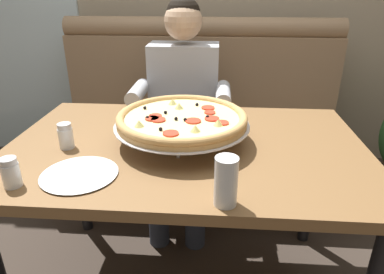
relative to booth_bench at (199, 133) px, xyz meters
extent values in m
cube|color=#937556|center=(0.00, -0.13, -0.17)|extent=(1.87, 0.60, 0.46)
cube|color=#937556|center=(0.00, 0.26, 0.29)|extent=(1.87, 0.18, 0.65)
cylinder|color=#937556|center=(0.00, 0.26, 0.66)|extent=(1.87, 0.14, 0.14)
cube|color=brown|center=(0.00, -0.92, 0.34)|extent=(1.40, 0.91, 0.04)
cylinder|color=black|center=(-0.63, -0.54, -0.04)|extent=(0.06, 0.06, 0.72)
cylinder|color=black|center=(0.63, -0.54, -0.04)|extent=(0.06, 0.06, 0.72)
cube|color=#2D3342|center=(-0.08, -0.38, 0.14)|extent=(0.34, 0.40, 0.15)
cylinder|color=#2D3342|center=(-0.18, -0.63, -0.17)|extent=(0.11, 0.11, 0.46)
cylinder|color=#2D3342|center=(0.02, -0.63, -0.17)|extent=(0.11, 0.11, 0.46)
cube|color=#B2B7C1|center=(-0.08, -0.16, 0.34)|extent=(0.40, 0.22, 0.56)
cylinder|color=#B2B7C1|center=(-0.31, -0.38, 0.40)|extent=(0.08, 0.28, 0.08)
cylinder|color=#B2B7C1|center=(0.15, -0.38, 0.40)|extent=(0.08, 0.28, 0.08)
sphere|color=#DBB28E|center=(-0.08, -0.18, 0.75)|extent=(0.21, 0.21, 0.21)
sphere|color=black|center=(-0.08, -0.17, 0.78)|extent=(0.19, 0.19, 0.19)
cylinder|color=silver|center=(-0.02, -1.04, 0.39)|extent=(0.01, 0.01, 0.07)
cylinder|color=silver|center=(-0.14, -0.84, 0.39)|extent=(0.01, 0.01, 0.07)
cylinder|color=silver|center=(0.10, -0.84, 0.39)|extent=(0.01, 0.01, 0.07)
torus|color=silver|center=(-0.02, -0.91, 0.42)|extent=(0.29, 0.29, 0.01)
cylinder|color=silver|center=(-0.02, -0.91, 0.43)|extent=(0.53, 0.53, 0.00)
cylinder|color=tan|center=(-0.02, -0.91, 0.44)|extent=(0.50, 0.50, 0.02)
torus|color=tan|center=(-0.02, -0.91, 0.46)|extent=(0.51, 0.51, 0.03)
cylinder|color=beige|center=(-0.02, -0.91, 0.46)|extent=(0.44, 0.44, 0.01)
cylinder|color=red|center=(0.10, -0.93, 0.47)|extent=(0.06, 0.06, 0.01)
cylinder|color=red|center=(0.08, -0.80, 0.47)|extent=(0.05, 0.05, 0.01)
cylinder|color=red|center=(0.03, -0.95, 0.47)|extent=(0.06, 0.06, 0.01)
cylinder|color=red|center=(-0.13, -0.94, 0.47)|extent=(0.05, 0.05, 0.01)
cylinder|color=red|center=(0.14, -0.96, 0.47)|extent=(0.05, 0.05, 0.01)
cylinder|color=red|center=(-0.12, -0.91, 0.47)|extent=(0.05, 0.05, 0.01)
cylinder|color=red|center=(-0.04, -1.07, 0.47)|extent=(0.06, 0.06, 0.01)
cylinder|color=red|center=(0.09, -0.85, 0.47)|extent=(0.04, 0.04, 0.01)
cylinder|color=red|center=(-0.10, -0.95, 0.47)|extent=(0.06, 0.06, 0.01)
sphere|color=black|center=(0.08, -0.91, 0.47)|extent=(0.01, 0.01, 0.01)
sphere|color=black|center=(-0.08, -1.04, 0.47)|extent=(0.01, 0.01, 0.01)
sphere|color=black|center=(-0.09, -0.87, 0.47)|extent=(0.01, 0.01, 0.01)
sphere|color=black|center=(-0.15, -0.94, 0.47)|extent=(0.01, 0.01, 0.01)
sphere|color=black|center=(0.03, -0.77, 0.47)|extent=(0.01, 0.01, 0.01)
sphere|color=black|center=(-0.18, -0.83, 0.47)|extent=(0.01, 0.01, 0.01)
sphere|color=black|center=(0.00, -0.95, 0.47)|extent=(0.01, 0.01, 0.01)
sphere|color=black|center=(-0.04, -0.94, 0.47)|extent=(0.01, 0.01, 0.01)
cone|color=#CCC675|center=(-0.04, -0.81, 0.47)|extent=(0.04, 0.04, 0.02)
cone|color=#CCC675|center=(-0.07, -0.76, 0.47)|extent=(0.04, 0.04, 0.02)
cone|color=#CCC675|center=(0.12, -0.98, 0.47)|extent=(0.04, 0.04, 0.02)
cone|color=#CCC675|center=(0.04, -1.04, 0.47)|extent=(0.04, 0.04, 0.02)
cone|color=#CCC675|center=(-0.16, -1.01, 0.47)|extent=(0.04, 0.04, 0.02)
cylinder|color=white|center=(-0.45, -0.99, 0.40)|extent=(0.06, 0.06, 0.08)
cylinder|color=silver|center=(-0.45, -0.99, 0.38)|extent=(0.05, 0.05, 0.05)
cylinder|color=silver|center=(-0.45, -0.99, 0.45)|extent=(0.05, 0.05, 0.02)
cylinder|color=white|center=(-0.51, -1.27, 0.40)|extent=(0.06, 0.06, 0.08)
cylinder|color=#4C6633|center=(-0.51, -1.27, 0.38)|extent=(0.05, 0.05, 0.05)
cylinder|color=silver|center=(-0.51, -1.27, 0.44)|extent=(0.05, 0.05, 0.02)
cylinder|color=white|center=(-0.33, -1.19, 0.36)|extent=(0.18, 0.18, 0.01)
cone|color=white|center=(-0.33, -1.19, 0.37)|extent=(0.25, 0.25, 0.01)
cylinder|color=silver|center=(0.15, -1.32, 0.43)|extent=(0.07, 0.07, 0.15)
cylinder|color=#4C2814|center=(0.15, -1.32, 0.40)|extent=(0.06, 0.06, 0.09)
cylinder|color=black|center=(-1.52, 1.04, -0.18)|extent=(0.02, 0.02, 0.44)
cylinder|color=black|center=(-1.59, 1.30, -0.18)|extent=(0.02, 0.02, 0.44)
cylinder|color=black|center=(-1.77, 0.98, -0.18)|extent=(0.02, 0.02, 0.44)
cylinder|color=black|center=(-1.84, 1.23, -0.18)|extent=(0.02, 0.02, 0.44)
cylinder|color=black|center=(-1.68, 1.14, 0.05)|extent=(0.40, 0.40, 0.02)
cube|color=black|center=(-1.84, 1.09, 0.25)|extent=(0.11, 0.31, 0.42)
camera|label=1|loc=(0.12, -2.14, 0.94)|focal=32.24mm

